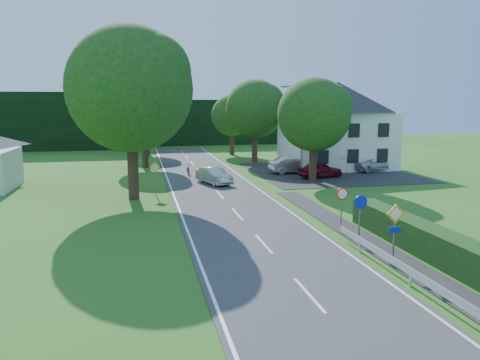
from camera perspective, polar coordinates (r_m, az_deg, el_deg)
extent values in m
cube|color=#3C3C3F|center=(29.57, -1.13, -3.33)|extent=(7.00, 80.00, 0.04)
cube|color=black|center=(45.34, 10.70, 0.97)|extent=(14.00, 16.00, 0.04)
cube|color=white|center=(29.13, -7.43, -3.55)|extent=(0.12, 80.00, 0.01)
cube|color=white|center=(30.34, 4.92, -2.99)|extent=(0.12, 80.00, 0.01)
cube|color=black|center=(75.59, -1.86, 7.09)|extent=(30.00, 5.00, 7.00)
cube|color=white|center=(48.56, 11.61, 4.79)|extent=(10.00, 8.00, 5.60)
pyramid|color=#232428|center=(48.42, 11.78, 9.87)|extent=(10.60, 8.40, 3.00)
cylinder|color=slate|center=(40.77, 7.55, 5.75)|extent=(0.16, 0.16, 8.00)
cylinder|color=slate|center=(40.45, 6.59, 11.27)|extent=(1.70, 0.10, 0.10)
cube|color=slate|center=(40.17, 5.34, 11.24)|extent=(0.50, 0.18, 0.12)
cylinder|color=slate|center=(19.76, 18.25, -6.74)|extent=(0.07, 0.07, 2.40)
cube|color=yellow|center=(19.49, 18.45, -3.93)|extent=(0.78, 0.04, 0.78)
cube|color=white|center=(19.49, 18.45, -3.93)|extent=(0.57, 0.05, 0.57)
cube|color=#0B26AE|center=(19.65, 18.35, -5.78)|extent=(0.50, 0.04, 0.22)
cylinder|color=slate|center=(22.33, 14.36, -4.98)|extent=(0.07, 0.07, 2.20)
cylinder|color=#0B26AE|center=(22.09, 14.49, -2.61)|extent=(0.64, 0.04, 0.64)
cylinder|color=slate|center=(24.08, 12.24, -3.86)|extent=(0.07, 0.07, 2.20)
cylinder|color=red|center=(23.86, 12.35, -1.65)|extent=(0.64, 0.04, 0.64)
cylinder|color=white|center=(23.84, 12.37, -1.66)|extent=(0.48, 0.04, 0.48)
cylinder|color=slate|center=(33.77, -10.29, -0.01)|extent=(0.07, 0.07, 2.20)
cube|color=yellow|center=(33.60, -10.34, 1.58)|extent=(0.78, 0.04, 0.78)
cube|color=white|center=(33.60, -10.34, 1.58)|extent=(0.57, 0.05, 0.57)
imported|color=silver|center=(37.86, -3.19, 0.52)|extent=(2.69, 4.25, 1.32)
imported|color=black|center=(43.26, -6.33, 1.39)|extent=(0.79, 1.98, 1.02)
imported|color=maroon|center=(41.63, 9.76, 1.23)|extent=(4.26, 2.49, 1.36)
imported|color=silver|center=(43.88, 6.56, 1.83)|extent=(4.66, 1.72, 1.52)
imported|color=silver|center=(46.80, 15.83, 1.87)|extent=(5.13, 3.55, 1.30)
imported|color=red|center=(42.16, 12.94, 1.59)|extent=(2.61, 2.63, 1.89)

